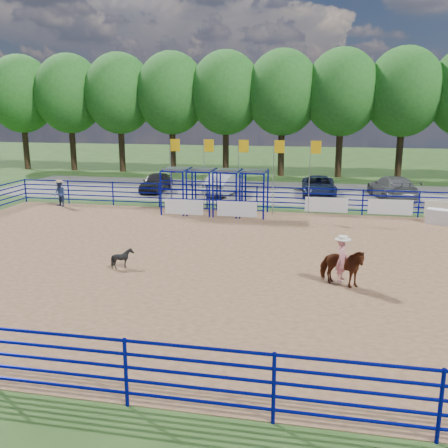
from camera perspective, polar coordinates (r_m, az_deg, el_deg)
The scene contains 14 objects.
ground at distance 19.87m, azimuth -0.09°, elevation -4.32°, with size 120.00×120.00×0.00m, color #395B24.
arena_dirt at distance 19.87m, azimuth -0.09°, elevation -4.29°, with size 30.00×20.00×0.02m, color #966E4B.
gravel_strip at distance 36.27m, azimuth 5.23°, elevation 3.68°, with size 40.00×10.00×0.01m, color slate.
announcer_table at distance 28.33m, azimuth 23.59°, elevation 0.75°, with size 1.46×0.68×0.78m, color white.
horse_and_rider at distance 17.40m, azimuth 13.31°, elevation -4.23°, with size 1.78×1.25×2.50m.
calf at distance 19.32m, azimuth -11.51°, elevation -3.87°, with size 0.62×0.69×0.77m, color black.
spectator_cowboy at distance 32.17m, azimuth -18.26°, elevation 3.35°, with size 0.95×0.88×1.62m.
car_a at distance 36.46m, azimuth -7.77°, elevation 4.75°, with size 1.61×3.99×1.36m, color black.
car_b at distance 34.92m, azimuth 0.03°, elevation 4.60°, with size 1.56×4.48×1.48m, color #989BA1.
car_c at distance 34.99m, azimuth 10.78°, elevation 4.27°, with size 2.23×4.83×1.34m, color #151D36.
car_d at distance 35.03m, azimuth 18.68°, elevation 3.98°, with size 2.16×5.31×1.54m, color slate.
perimeter_fence at distance 19.66m, azimuth -0.09°, elevation -2.24°, with size 30.10×20.10×1.50m.
chute_assembly at distance 28.38m, azimuth -0.33°, elevation 3.64°, with size 19.32×2.41×4.20m.
treeline at distance 44.76m, azimuth 6.73°, elevation 15.13°, with size 56.40×6.40×11.24m.
Camera 1 is at (3.74, -18.57, 6.00)m, focal length 40.00 mm.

